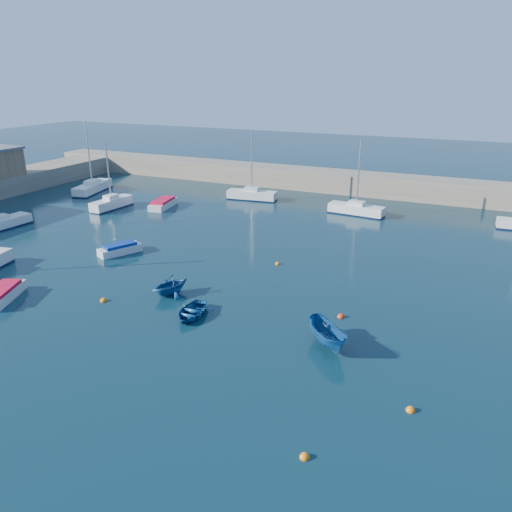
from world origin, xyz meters
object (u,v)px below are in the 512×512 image
at_px(motorboat_0, 3,294).
at_px(dinghy_center, 191,312).
at_px(dinghy_right, 328,336).
at_px(sailboat_2, 0,224).
at_px(sailboat_3, 112,203).
at_px(dinghy_left, 170,285).
at_px(sailboat_6, 356,209).
at_px(motorboat_1, 120,249).
at_px(motorboat_2, 163,203).
at_px(sailboat_5, 252,195).
at_px(sailboat_4, 93,187).

distance_m(motorboat_0, dinghy_center, 13.88).
bearing_deg(dinghy_center, motorboat_0, -172.54).
bearing_deg(motorboat_0, dinghy_right, -14.61).
bearing_deg(sailboat_2, sailboat_3, 70.02).
height_order(dinghy_center, dinghy_left, dinghy_left).
bearing_deg(dinghy_right, dinghy_left, 125.97).
bearing_deg(sailboat_2, sailboat_6, 37.12).
distance_m(motorboat_1, motorboat_2, 16.10).
distance_m(sailboat_3, motorboat_2, 5.97).
relative_size(sailboat_5, motorboat_1, 2.09).
bearing_deg(dinghy_center, motorboat_1, 140.96).
distance_m(motorboat_2, dinghy_left, 25.25).
height_order(sailboat_4, motorboat_0, sailboat_4).
distance_m(motorboat_2, dinghy_center, 28.99).
height_order(motorboat_0, dinghy_left, dinghy_left).
relative_size(sailboat_6, dinghy_left, 2.77).
distance_m(dinghy_center, dinghy_right, 9.26).
bearing_deg(sailboat_3, sailboat_4, 148.62).
xyz_separation_m(sailboat_4, motorboat_0, (17.66, -29.00, -0.20)).
bearing_deg(motorboat_1, sailboat_6, 79.04).
bearing_deg(sailboat_6, dinghy_left, 171.39).
bearing_deg(motorboat_1, dinghy_center, -7.10).
distance_m(sailboat_4, sailboat_6, 35.03).
xyz_separation_m(sailboat_3, motorboat_1, (10.91, -12.01, -0.23)).
distance_m(sailboat_4, motorboat_1, 26.11).
distance_m(sailboat_4, dinghy_right, 47.87).
xyz_separation_m(dinghy_center, dinghy_right, (9.26, -0.01, 0.39)).
height_order(motorboat_2, dinghy_center, motorboat_2).
distance_m(sailboat_2, sailboat_6, 37.85).
height_order(sailboat_3, sailboat_4, sailboat_4).
height_order(sailboat_2, dinghy_center, sailboat_2).
bearing_deg(motorboat_2, sailboat_5, 34.45).
bearing_deg(dinghy_center, sailboat_5, 101.58).
height_order(sailboat_6, dinghy_left, sailboat_6).
relative_size(motorboat_2, dinghy_center, 1.55).
relative_size(sailboat_2, sailboat_4, 0.87).
relative_size(motorboat_1, dinghy_right, 1.05).
height_order(sailboat_2, sailboat_5, sailboat_2).
height_order(sailboat_2, sailboat_4, sailboat_4).
height_order(motorboat_0, dinghy_right, dinghy_right).
distance_m(sailboat_2, sailboat_5, 28.52).
xyz_separation_m(sailboat_6, dinghy_right, (5.53, -29.19, 0.11)).
bearing_deg(sailboat_3, sailboat_2, -109.53).
xyz_separation_m(motorboat_0, motorboat_1, (1.34, 11.10, -0.01)).
distance_m(sailboat_5, dinghy_center, 32.19).
bearing_deg(motorboat_2, dinghy_center, -61.85).
bearing_deg(motorboat_0, sailboat_6, 39.23).
relative_size(sailboat_5, motorboat_2, 1.62).
distance_m(sailboat_6, motorboat_1, 26.63).
bearing_deg(motorboat_0, sailboat_3, 89.61).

